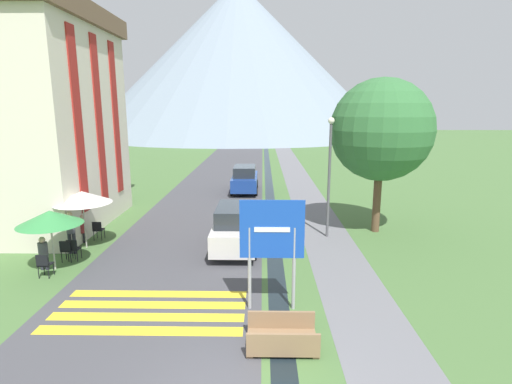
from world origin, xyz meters
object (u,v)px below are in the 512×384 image
object	(u,v)px
streetlamp	(330,168)
cafe_chair_near_right	(73,248)
person_seated_far	(82,227)
person_seated_near	(43,252)
hotel_building	(47,111)
person_standing_terrace	(71,229)
parked_car_far	(245,179)
footbridge	(282,338)
cafe_umbrella_middle_white	(82,197)
tree_by_path	(381,130)
road_sign	(272,239)
cafe_chair_nearest	(44,263)
cafe_chair_near_left	(67,249)
parked_car_near	(235,227)
cafe_umbrella_front_green	(50,218)
cafe_chair_far_left	(98,229)

from	to	relation	value
streetlamp	cafe_chair_near_right	bearing A→B (deg)	-162.91
person_seated_far	person_seated_near	bearing A→B (deg)	-91.74
hotel_building	person_standing_terrace	xyz separation A→B (m)	(2.55, -3.90, -4.57)
person_seated_near	parked_car_far	bearing A→B (deg)	64.26
footbridge	cafe_umbrella_middle_white	bearing A→B (deg)	138.43
cafe_chair_near_right	tree_by_path	xyz separation A→B (m)	(12.46, 3.93, 4.21)
parked_car_far	person_standing_terrace	size ratio (longest dim) A/B	2.53
parked_car_far	streetlamp	distance (m)	10.80
road_sign	tree_by_path	bearing A→B (deg)	56.11
cafe_chair_nearest	cafe_chair_near_left	distance (m)	1.43
road_sign	person_seated_far	xyz separation A→B (m)	(-7.99, 5.63, -1.42)
parked_car_near	cafe_umbrella_front_green	size ratio (longest dim) A/B	1.98
footbridge	cafe_umbrella_middle_white	size ratio (longest dim) A/B	0.71
footbridge	parked_car_near	bearing A→B (deg)	102.90
cafe_chair_near_right	person_standing_terrace	size ratio (longest dim) A/B	0.50
person_seated_near	person_seated_far	world-z (taller)	person_seated_far
parked_car_far	cafe_chair_near_left	xyz separation A→B (m)	(-6.12, -12.94, -0.40)
cafe_umbrella_middle_white	tree_by_path	distance (m)	13.12
road_sign	cafe_chair_far_left	xyz separation A→B (m)	(-7.46, 6.01, -1.60)
footbridge	cafe_chair_near_left	xyz separation A→B (m)	(-7.82, 5.33, 0.29)
tree_by_path	cafe_umbrella_front_green	bearing A→B (deg)	-159.60
footbridge	cafe_chair_near_left	world-z (taller)	cafe_chair_near_left
tree_by_path	footbridge	bearing A→B (deg)	-117.23
parked_car_near	cafe_chair_far_left	bearing A→B (deg)	171.64
person_seated_near	streetlamp	distance (m)	11.69
cafe_umbrella_middle_white	person_seated_near	size ratio (longest dim) A/B	1.95
tree_by_path	road_sign	bearing A→B (deg)	-123.89
cafe_chair_far_left	person_seated_near	xyz separation A→B (m)	(-0.62, -3.28, 0.16)
road_sign	person_standing_terrace	size ratio (longest dim) A/B	1.88
cafe_chair_nearest	streetlamp	distance (m)	11.63
footbridge	cafe_chair_far_left	bearing A→B (deg)	134.27
cafe_chair_nearest	streetlamp	xyz separation A→B (m)	(10.34, 4.64, 2.62)
cafe_umbrella_middle_white	person_standing_terrace	xyz separation A→B (m)	(-0.25, -0.69, -1.15)
hotel_building	cafe_umbrella_front_green	xyz separation A→B (m)	(2.65, -5.50, -3.64)
person_seated_near	person_standing_terrace	world-z (taller)	person_standing_terrace
cafe_chair_nearest	tree_by_path	size ratio (longest dim) A/B	0.12
cafe_chair_nearest	tree_by_path	bearing A→B (deg)	4.44
hotel_building	footbridge	distance (m)	15.60
footbridge	streetlamp	distance (m)	9.34
person_seated_near	cafe_chair_near_right	bearing A→B (deg)	52.07
cafe_chair_far_left	footbridge	bearing A→B (deg)	-32.45
person_seated_near	streetlamp	bearing A→B (deg)	20.19
parked_car_near	cafe_chair_near_right	distance (m)	6.24
person_seated_near	streetlamp	world-z (taller)	streetlamp
parked_car_near	cafe_chair_nearest	xyz separation A→B (m)	(-6.31, -3.08, -0.40)
parked_car_far	parked_car_near	bearing A→B (deg)	-89.46
cafe_chair_near_left	tree_by_path	world-z (taller)	tree_by_path
cafe_chair_far_left	person_standing_terrace	xyz separation A→B (m)	(-0.37, -1.65, 0.48)
cafe_umbrella_front_green	cafe_chair_far_left	bearing A→B (deg)	85.37
person_seated_far	tree_by_path	xyz separation A→B (m)	(13.03, 1.88, 4.03)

